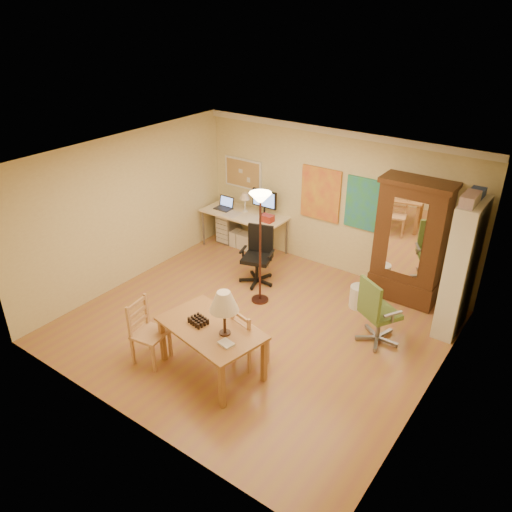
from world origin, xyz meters
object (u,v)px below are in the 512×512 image
Objects in this scene: dining_table at (215,321)px; armoire at (409,249)px; computer_desk at (247,228)px; office_chair_green at (377,325)px; bookshelf at (461,269)px; office_chair_black at (258,268)px.

dining_table is 3.68m from armoire.
armoire reaches higher than computer_desk.
office_chair_green is 0.51× the size of bookshelf.
bookshelf reaches higher than computer_desk.
dining_table is 0.91× the size of computer_desk.
armoire is at bearing 155.07° from bookshelf.
computer_desk is at bearing 135.14° from office_chair_black.
office_chair_black is at bearing -169.82° from bookshelf.
bookshelf reaches higher than dining_table.
dining_table is 2.65m from office_chair_black.
bookshelf is (3.33, 0.60, 0.78)m from office_chair_black.
office_chair_black is 2.55m from office_chair_green.
bookshelf is at bearing -4.81° from computer_desk.
computer_desk reaches higher than office_chair_green.
armoire is 1.01× the size of bookshelf.
computer_desk is at bearing -178.65° from armoire.
office_chair_black is 0.49× the size of armoire.
office_chair_green is 1.60m from armoire.
office_chair_green reaches higher than office_chair_black.
bookshelf is (2.31, 2.98, 0.20)m from dining_table.
computer_desk reaches higher than office_chair_black.
bookshelf is (4.29, -0.36, 0.58)m from computer_desk.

